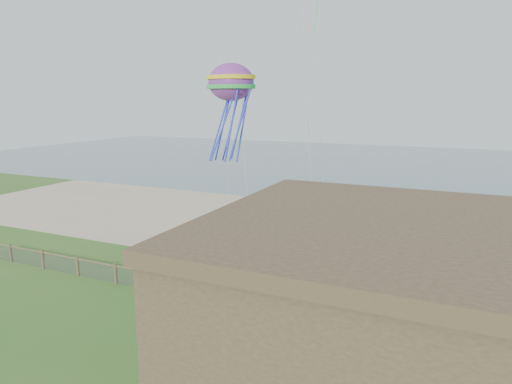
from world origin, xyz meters
TOP-DOWN VIEW (x-y plane):
  - ground at (0.00, 0.00)m, footprint 160.00×160.00m
  - sand_beach at (0.00, 22.00)m, footprint 72.00×20.00m
  - ocean at (0.00, 66.00)m, footprint 160.00×68.00m
  - chainlink_fence at (0.00, 6.00)m, footprint 36.20×0.20m
  - motel at (13.00, -1.00)m, footprint 15.00×10.00m
  - motel_deck at (13.00, 5.00)m, footprint 15.00×2.00m
  - picnic_table at (3.65, 5.00)m, footprint 2.19×1.78m
  - octopus_kite at (-1.56, 12.48)m, footprint 3.91×3.33m

SIDE VIEW (x-z plane):
  - ground at x=0.00m, z-range 0.00..0.00m
  - ocean at x=0.00m, z-range -0.01..0.01m
  - sand_beach at x=0.00m, z-range -0.01..0.01m
  - motel_deck at x=13.00m, z-range 0.00..0.50m
  - picnic_table at x=3.65m, z-range 0.00..0.84m
  - chainlink_fence at x=0.00m, z-range -0.07..1.18m
  - motel at x=13.00m, z-range 0.00..7.00m
  - octopus_kite at x=-1.56m, z-range 6.68..13.50m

